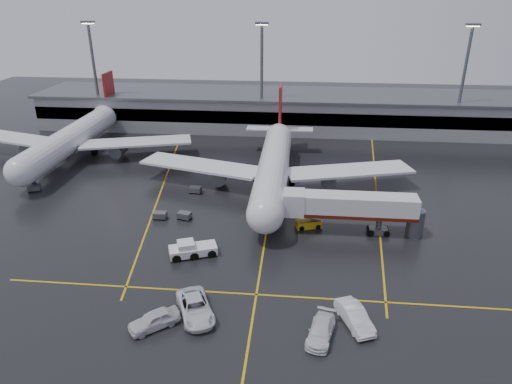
# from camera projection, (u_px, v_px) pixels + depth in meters

# --- Properties ---
(ground) EXTENTS (220.00, 220.00, 0.00)m
(ground) POSITION_uv_depth(u_px,v_px,m) (270.00, 210.00, 72.89)
(ground) COLOR black
(ground) RESTS_ON ground
(apron_line_centre) EXTENTS (0.25, 90.00, 0.02)m
(apron_line_centre) POSITION_uv_depth(u_px,v_px,m) (270.00, 210.00, 72.89)
(apron_line_centre) COLOR gold
(apron_line_centre) RESTS_ON ground
(apron_line_stop) EXTENTS (60.00, 0.25, 0.02)m
(apron_line_stop) POSITION_uv_depth(u_px,v_px,m) (256.00, 295.00, 52.89)
(apron_line_stop) COLOR gold
(apron_line_stop) RESTS_ON ground
(apron_line_left) EXTENTS (9.99, 69.35, 0.02)m
(apron_line_left) POSITION_uv_depth(u_px,v_px,m) (164.00, 181.00, 83.76)
(apron_line_left) COLOR gold
(apron_line_left) RESTS_ON ground
(apron_line_right) EXTENTS (7.57, 69.64, 0.02)m
(apron_line_right) POSITION_uv_depth(u_px,v_px,m) (376.00, 190.00, 80.38)
(apron_line_right) COLOR gold
(apron_line_right) RESTS_ON ground
(terminal) EXTENTS (122.00, 19.00, 8.60)m
(terminal) POSITION_uv_depth(u_px,v_px,m) (283.00, 110.00, 114.70)
(terminal) COLOR gray
(terminal) RESTS_ON ground
(light_mast_left) EXTENTS (3.00, 1.20, 25.45)m
(light_mast_left) POSITION_uv_depth(u_px,v_px,m) (94.00, 70.00, 109.18)
(light_mast_left) COLOR #595B60
(light_mast_left) RESTS_ON ground
(light_mast_mid) EXTENTS (3.00, 1.20, 25.45)m
(light_mast_mid) POSITION_uv_depth(u_px,v_px,m) (262.00, 73.00, 105.62)
(light_mast_mid) COLOR #595B60
(light_mast_mid) RESTS_ON ground
(light_mast_right) EXTENTS (3.00, 1.20, 25.45)m
(light_mast_right) POSITION_uv_depth(u_px,v_px,m) (464.00, 76.00, 101.61)
(light_mast_right) COLOR #595B60
(light_mast_right) RESTS_ON ground
(main_airliner) EXTENTS (48.80, 45.60, 14.10)m
(main_airliner) POSITION_uv_depth(u_px,v_px,m) (274.00, 164.00, 79.99)
(main_airliner) COLOR silver
(main_airliner) RESTS_ON ground
(second_airliner) EXTENTS (48.80, 45.60, 14.10)m
(second_airliner) POSITION_uv_depth(u_px,v_px,m) (74.00, 137.00, 94.64)
(second_airliner) COLOR silver
(second_airliner) RESTS_ON ground
(jet_bridge) EXTENTS (19.90, 3.40, 6.05)m
(jet_bridge) POSITION_uv_depth(u_px,v_px,m) (351.00, 208.00, 64.78)
(jet_bridge) COLOR silver
(jet_bridge) RESTS_ON ground
(pushback_tractor) EXTENTS (6.65, 4.47, 2.21)m
(pushback_tractor) POSITION_uv_depth(u_px,v_px,m) (192.00, 250.00, 60.28)
(pushback_tractor) COLOR silver
(pushback_tractor) RESTS_ON ground
(belt_loader) EXTENTS (4.00, 2.56, 2.35)m
(belt_loader) POSITION_uv_depth(u_px,v_px,m) (309.00, 224.00, 67.54)
(belt_loader) COLOR gold
(belt_loader) RESTS_ON ground
(service_van_a) EXTENTS (5.83, 7.69, 1.94)m
(service_van_a) POSITION_uv_depth(u_px,v_px,m) (195.00, 308.00, 49.22)
(service_van_a) COLOR white
(service_van_a) RESTS_ON ground
(service_van_b) EXTENTS (3.57, 6.08, 1.65)m
(service_van_b) POSITION_uv_depth(u_px,v_px,m) (321.00, 330.00, 46.15)
(service_van_b) COLOR silver
(service_van_b) RESTS_ON ground
(service_van_c) EXTENTS (4.12, 6.24, 1.94)m
(service_van_c) POSITION_uv_depth(u_px,v_px,m) (355.00, 316.00, 47.91)
(service_van_c) COLOR white
(service_van_c) RESTS_ON ground
(service_van_d) EXTENTS (5.57, 5.05, 1.84)m
(service_van_d) POSITION_uv_depth(u_px,v_px,m) (154.00, 320.00, 47.51)
(service_van_d) COLOR silver
(service_van_d) RESTS_ON ground
(baggage_cart_a) EXTENTS (2.26, 1.76, 1.12)m
(baggage_cart_a) POSITION_uv_depth(u_px,v_px,m) (184.00, 215.00, 69.95)
(baggage_cart_a) COLOR #595B60
(baggage_cart_a) RESTS_ON ground
(baggage_cart_b) EXTENTS (2.02, 1.33, 1.12)m
(baggage_cart_b) POSITION_uv_depth(u_px,v_px,m) (160.00, 215.00, 70.01)
(baggage_cart_b) COLOR #595B60
(baggage_cart_b) RESTS_ON ground
(baggage_cart_c) EXTENTS (2.12, 1.50, 1.12)m
(baggage_cart_c) POSITION_uv_depth(u_px,v_px,m) (195.00, 190.00, 78.86)
(baggage_cart_c) COLOR #595B60
(baggage_cart_c) RESTS_ON ground
(baggage_cart_d) EXTENTS (2.35, 1.97, 1.12)m
(baggage_cart_d) POSITION_uv_depth(u_px,v_px,m) (27.00, 173.00, 86.00)
(baggage_cart_d) COLOR #595B60
(baggage_cart_d) RESTS_ON ground
(baggage_cart_e) EXTENTS (2.31, 1.86, 1.12)m
(baggage_cart_e) POSITION_uv_depth(u_px,v_px,m) (34.00, 188.00, 79.58)
(baggage_cart_e) COLOR #595B60
(baggage_cart_e) RESTS_ON ground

